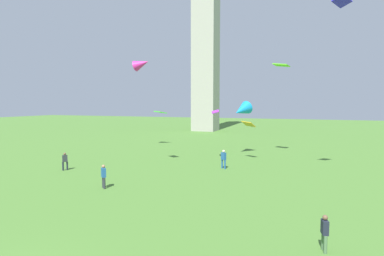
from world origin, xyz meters
The scene contains 12 objects.
monument_obelisk centered at (-12.00, 59.23, 28.55)m, with size 5.14×5.14×57.10m.
person_0 centered at (2.17, 21.55, 1.01)m, with size 0.53×0.47×1.78m.
person_1 centered at (-4.26, 12.08, 0.98)m, with size 0.51×0.49×1.72m.
person_2 centered at (-11.30, 15.73, 0.92)m, with size 0.46×0.48×1.63m.
person_3 centered at (10.13, 7.58, 0.88)m, with size 0.31×0.47×1.55m.
kite_flying_0 centered at (-4.83, 22.35, 5.23)m, with size 1.54×1.42×0.27m.
kite_flying_1 centered at (11.62, 20.62, 13.94)m, with size 1.57×1.62×0.64m.
kite_flying_2 centered at (-11.06, 29.40, 11.33)m, with size 2.34×1.49×1.90m.
kite_flying_3 centered at (6.49, 30.85, 10.55)m, with size 1.99×1.67×0.47m.
kite_flying_4 centered at (2.20, 29.57, 5.35)m, with size 2.55×3.03×2.18m.
kite_flying_5 centered at (0.29, 25.14, 5.27)m, with size 1.07×1.24×0.48m.
kite_flying_6 centered at (3.58, 26.53, 3.93)m, with size 1.57×1.45×0.66m.
Camera 1 is at (9.24, -5.53, 6.11)m, focal length 28.02 mm.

